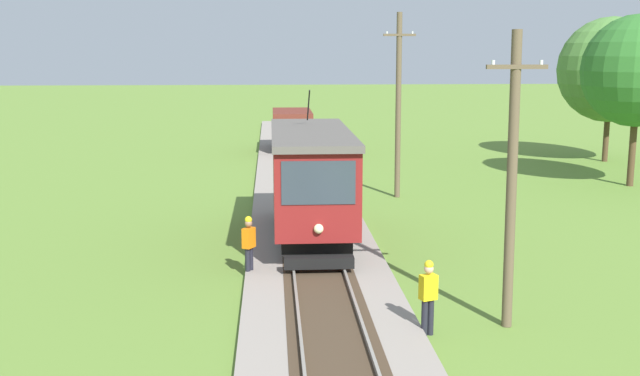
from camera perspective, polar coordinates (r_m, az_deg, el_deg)
red_tram at (r=25.35m, az=-0.67°, el=0.69°), size 2.60×8.54×4.79m
freight_car at (r=47.83m, az=-2.11°, el=4.55°), size 2.40×5.20×2.31m
utility_pole_near_tram at (r=18.03m, az=14.22°, el=0.74°), size 1.40×0.45×6.92m
utility_pole_mid at (r=33.30m, az=5.91°, el=6.30°), size 1.40×0.45×8.01m
track_worker at (r=17.62m, az=8.13°, el=-7.90°), size 0.44×0.36×1.78m
second_worker at (r=21.90m, az=-5.37°, el=-4.17°), size 0.40×0.45×1.78m
tree_left_near at (r=38.67m, az=22.80°, el=8.11°), size 5.24×5.24×8.07m
tree_right_near at (r=46.70m, az=21.01°, el=8.29°), size 5.97×5.97×8.26m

